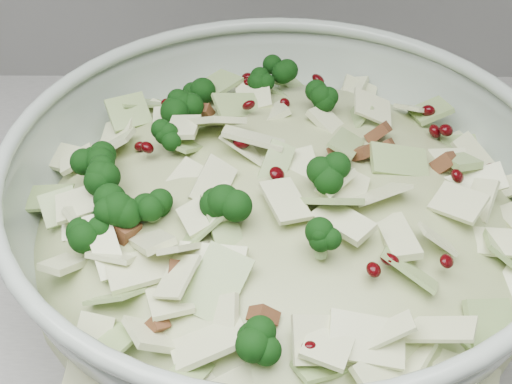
# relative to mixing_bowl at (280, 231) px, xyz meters

# --- Properties ---
(mixing_bowl) EXTENTS (0.51, 0.51, 0.17)m
(mixing_bowl) POSITION_rel_mixing_bowl_xyz_m (0.00, 0.00, 0.00)
(mixing_bowl) COLOR #A4B4A7
(mixing_bowl) RESTS_ON counter
(salad) EXTENTS (0.43, 0.43, 0.17)m
(salad) POSITION_rel_mixing_bowl_xyz_m (0.00, 0.00, 0.03)
(salad) COLOR tan
(salad) RESTS_ON mixing_bowl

